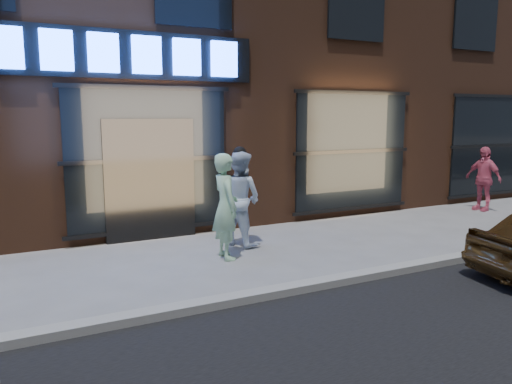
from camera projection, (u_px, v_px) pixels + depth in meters
ground at (233, 304)px, 6.60m from camera, size 90.00×90.00×0.00m
curb at (233, 300)px, 6.59m from camera, size 60.00×0.25×0.12m
storefront_building at (103, 10)px, 12.83m from camera, size 30.20×8.28×10.30m
man_bowtie at (226, 206)px, 8.59m from camera, size 0.47×0.69×1.84m
man_cap at (240, 198)px, 9.48m from camera, size 0.99×1.09×1.81m
passerby at (483, 179)px, 12.95m from camera, size 0.50×1.01×1.67m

